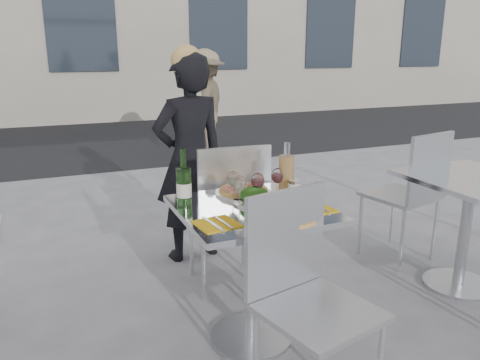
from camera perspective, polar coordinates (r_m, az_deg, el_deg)
name	(u,v)px	position (r m, az deg, el deg)	size (l,w,h in m)	color
ground	(251,338)	(2.67, 1.32, -18.70)	(80.00, 80.00, 0.00)	slate
street_asphalt	(101,139)	(8.69, -16.59, 4.83)	(24.00, 5.00, 0.00)	black
main_table	(251,246)	(2.41, 1.40, -8.02)	(0.72, 0.72, 0.75)	#B7BABF
side_table_right	(468,209)	(3.29, 26.02, -3.17)	(0.72, 0.72, 0.75)	#B7BABF
chair_far	(229,206)	(2.89, -1.31, -3.22)	(0.48, 0.49, 0.97)	silver
chair_near	(303,283)	(2.03, 7.68, -12.34)	(0.52, 0.52, 0.94)	silver
side_chair_rfar	(413,187)	(3.53, 20.33, -0.77)	(0.52, 0.53, 0.97)	silver
woman_diner	(190,160)	(3.38, -6.17, 2.50)	(0.55, 0.36, 1.50)	black
pedestrian_b	(205,104)	(6.77, -4.23, 9.17)	(1.00, 0.57, 1.54)	#8B7A5A
pizza_near	(283,215)	(2.20, 5.30, -4.25)	(0.34, 0.34, 0.02)	#DBAD55
pizza_far	(243,191)	(2.54, 0.41, -1.37)	(0.30, 0.30, 0.03)	white
salad_plate	(254,196)	(2.38, 1.77, -2.01)	(0.22, 0.22, 0.09)	white
wine_bottle	(184,185)	(2.31, -6.86, -0.61)	(0.07, 0.08, 0.29)	#2A5A21
carafe	(286,175)	(2.49, 5.67, 0.67)	(0.08, 0.08, 0.29)	#E3AC61
sugar_shaker	(294,190)	(2.44, 6.59, -1.24)	(0.06, 0.06, 0.11)	white
wineglass_white_a	(239,185)	(2.32, -0.08, -0.57)	(0.07, 0.07, 0.16)	white
wineglass_white_b	(233,180)	(2.41, -0.87, 0.02)	(0.07, 0.07, 0.16)	white
wineglass_red_a	(258,182)	(2.37, 2.16, -0.22)	(0.07, 0.07, 0.16)	white
wineglass_red_b	(277,177)	(2.47, 4.59, 0.39)	(0.07, 0.07, 0.16)	white
napkin_left	(217,224)	(2.10, -2.84, -5.34)	(0.20, 0.20, 0.01)	yellow
napkin_right	(313,209)	(2.32, 8.94, -3.47)	(0.19, 0.20, 0.01)	yellow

